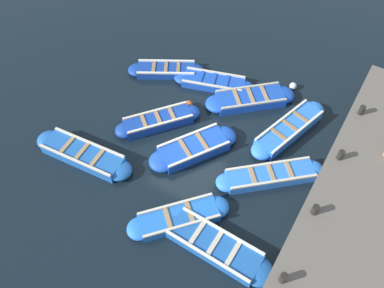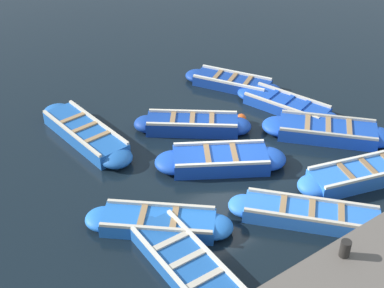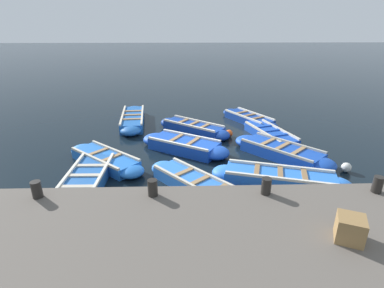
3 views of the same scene
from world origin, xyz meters
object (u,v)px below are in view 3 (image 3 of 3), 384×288
at_px(bollard_south, 37,189).
at_px(buoy_orange_near, 229,133).
at_px(buoy_yellow_far, 346,167).
at_px(bollard_mid_south, 153,188).
at_px(boat_outer_right, 279,179).
at_px(boat_drifting, 281,152).
at_px(boat_alongside, 86,181).
at_px(bollard_north, 378,184).
at_px(boat_stern_in, 184,145).
at_px(boat_end_of_row, 200,186).
at_px(boat_bow_out, 133,119).
at_px(boat_centre, 193,128).
at_px(bollard_mid_north, 266,186).
at_px(boat_outer_left, 249,119).
at_px(boat_far_corner, 105,160).
at_px(wooden_crate, 350,229).
at_px(boat_broadside, 270,135).

bearing_deg(bollard_south, buoy_orange_near, -38.91).
bearing_deg(buoy_yellow_far, bollard_mid_south, 116.39).
height_order(boat_outer_right, boat_drifting, boat_outer_right).
xyz_separation_m(boat_alongside, bollard_north, (-2.10, -6.70, 0.99)).
height_order(boat_stern_in, bollard_south, bollard_south).
bearing_deg(boat_end_of_row, boat_stern_in, 8.12).
distance_m(boat_bow_out, bollard_south, 7.79).
xyz_separation_m(boat_centre, buoy_yellow_far, (-3.58, -4.54, -0.06)).
relative_size(boat_bow_out, bollard_mid_north, 11.32).
distance_m(boat_outer_left, boat_far_corner, 6.94).
height_order(bollard_mid_south, wooden_crate, wooden_crate).
height_order(bollard_north, buoy_orange_near, bollard_north).
bearing_deg(buoy_orange_near, bollard_south, 141.09).
bearing_deg(buoy_yellow_far, boat_outer_right, 108.67).
bearing_deg(bollard_mid_north, bollard_mid_south, 90.00).
distance_m(boat_drifting, bollard_north, 4.09).
xyz_separation_m(boat_outer_left, boat_drifting, (-3.83, -0.32, 0.03)).
relative_size(boat_broadside, buoy_orange_near, 11.70).
distance_m(boat_outer_left, bollard_mid_south, 8.59).
bearing_deg(bollard_mid_south, boat_bow_out, 12.11).
xyz_separation_m(boat_far_corner, buoy_yellow_far, (-0.74, -7.46, -0.02)).
bearing_deg(bollard_mid_south, bollard_mid_north, -90.00).
height_order(boat_outer_left, bollard_south, bollard_south).
bearing_deg(boat_drifting, boat_outer_left, 4.85).
height_order(boat_centre, boat_broadside, boat_centre).
bearing_deg(boat_outer_left, buoy_yellow_far, -158.41).
bearing_deg(buoy_orange_near, boat_end_of_row, 161.48).
bearing_deg(bollard_mid_north, boat_end_of_row, 36.21).
height_order(boat_bow_out, bollard_mid_south, bollard_mid_south).
relative_size(bollard_south, wooden_crate, 0.84).
distance_m(boat_centre, boat_broadside, 3.08).
relative_size(boat_broadside, bollard_north, 9.90).
distance_m(boat_alongside, boat_broadside, 7.07).
bearing_deg(boat_outer_right, boat_bow_out, 40.82).
bearing_deg(boat_outer_left, boat_stern_in, 137.29).
bearing_deg(buoy_orange_near, boat_broadside, -97.97).
bearing_deg(boat_far_corner, bollard_north, -118.36).
relative_size(boat_bow_out, boat_broadside, 1.14).
height_order(bollard_mid_south, bollard_south, same).
relative_size(boat_far_corner, bollard_north, 8.67).
bearing_deg(boat_far_corner, boat_outer_left, -52.39).
distance_m(boat_bow_out, wooden_crate, 10.42).
bearing_deg(boat_alongside, wooden_crate, -123.28).
bearing_deg(bollard_mid_south, boat_far_corner, 28.36).
relative_size(boat_centre, wooden_crate, 7.35).
xyz_separation_m(boat_alongside, boat_drifting, (1.81, -6.03, 0.02)).
xyz_separation_m(boat_end_of_row, wooden_crate, (-3.14, -2.23, 1.02)).
xyz_separation_m(boat_bow_out, boat_broadside, (-2.05, -5.68, -0.03)).
xyz_separation_m(boat_alongside, bollard_mid_north, (-2.10, -4.40, 0.99)).
distance_m(bollard_mid_south, buoy_yellow_far, 6.30).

